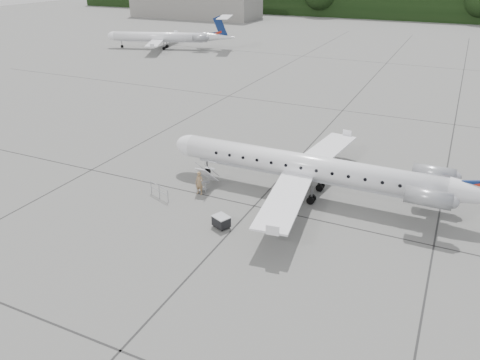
% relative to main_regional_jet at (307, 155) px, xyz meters
% --- Properties ---
extents(ground, '(320.00, 320.00, 0.00)m').
position_rel_main_regional_jet_xyz_m(ground, '(0.60, -7.15, -3.30)').
color(ground, slate).
rests_on(ground, ground).
extents(treeline, '(260.00, 4.00, 8.00)m').
position_rel_main_regional_jet_xyz_m(treeline, '(0.60, 122.85, 0.70)').
color(treeline, black).
rests_on(treeline, ground).
extents(terminal_building, '(40.00, 14.00, 10.00)m').
position_rel_main_regional_jet_xyz_m(terminal_building, '(-69.40, 102.85, 1.70)').
color(terminal_building, slate).
rests_on(terminal_building, ground).
extents(main_regional_jet, '(25.80, 18.59, 6.61)m').
position_rel_main_regional_jet_xyz_m(main_regional_jet, '(0.00, 0.00, 0.00)').
color(main_regional_jet, white).
rests_on(main_regional_jet, ground).
extents(airstair, '(0.85, 2.35, 2.07)m').
position_rel_main_regional_jet_xyz_m(airstair, '(-7.45, -2.16, -2.27)').
color(airstair, white).
rests_on(airstair, ground).
extents(passenger, '(0.71, 0.48, 1.89)m').
position_rel_main_regional_jet_xyz_m(passenger, '(-7.44, -3.48, -2.36)').
color(passenger, '#91724F').
rests_on(passenger, ground).
extents(safety_railing, '(2.09, 0.85, 1.00)m').
position_rel_main_regional_jet_xyz_m(safety_railing, '(-9.94, -5.33, -2.80)').
color(safety_railing, gray).
rests_on(safety_railing, ground).
extents(baggage_cart, '(1.33, 1.22, 0.92)m').
position_rel_main_regional_jet_xyz_m(baggage_cart, '(-3.59, -7.27, -2.84)').
color(baggage_cart, black).
rests_on(baggage_cart, ground).
extents(bg_regional_left, '(29.26, 24.81, 6.53)m').
position_rel_main_regional_jet_xyz_m(bg_regional_left, '(-47.28, 50.57, -0.04)').
color(bg_regional_left, white).
rests_on(bg_regional_left, ground).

